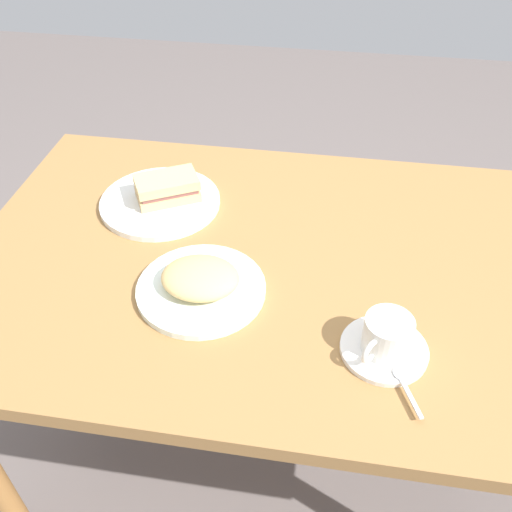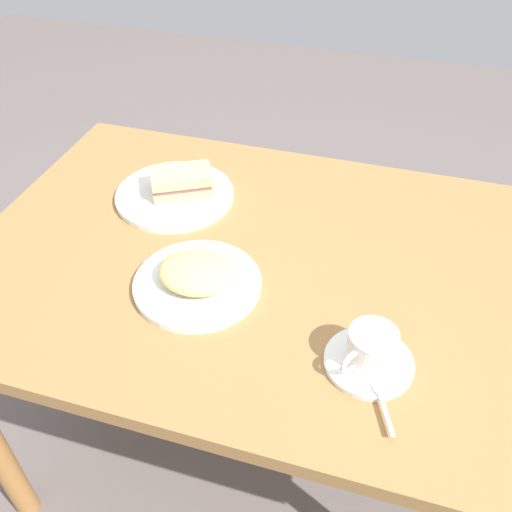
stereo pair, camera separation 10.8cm
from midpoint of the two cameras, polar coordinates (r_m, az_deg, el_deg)
ground_plane at (r=1.68m, az=0.35°, el=-19.00°), size 6.00×6.00×0.00m
dining_table at (r=1.18m, az=0.47°, el=-3.61°), size 1.31×0.83×0.71m
sandwich_plate at (r=1.29m, az=-12.15°, el=5.32°), size 0.27×0.27×0.01m
sandwich_front at (r=1.27m, az=-11.51°, el=6.75°), size 0.16×0.14×0.05m
coffee_saucer at (r=0.97m, az=9.81°, el=-9.56°), size 0.15×0.15×0.01m
coffee_cup at (r=0.93m, az=10.01°, el=-8.08°), size 0.08×0.10×0.07m
spoon at (r=0.92m, az=11.54°, el=-12.78°), size 0.05×0.10×0.01m
side_plate at (r=1.06m, az=-8.55°, el=-3.48°), size 0.24×0.24×0.01m
side_food_pile at (r=1.04m, az=-8.70°, el=-2.34°), size 0.15×0.12×0.04m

